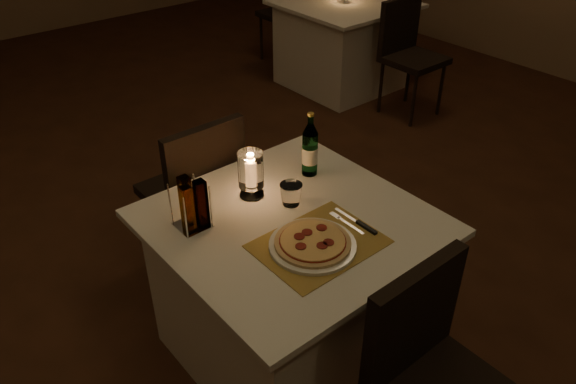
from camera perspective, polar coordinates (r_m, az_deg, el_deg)
floor at (r=2.92m, az=-3.52°, el=-11.07°), size 8.00×10.00×0.02m
main_table at (r=2.42m, az=0.31°, el=-9.80°), size 1.00×1.00×0.74m
chair_near at (r=1.98m, az=14.35°, el=-16.80°), size 0.42×0.42×0.90m
chair_far at (r=2.78m, az=-9.17°, el=0.79°), size 0.42×0.42×0.90m
placemat at (r=2.07m, az=3.13°, el=-5.28°), size 0.45×0.34×0.00m
plate at (r=2.05m, az=2.51°, el=-5.43°), size 0.32×0.32×0.01m
pizza at (r=2.04m, az=2.52°, el=-5.07°), size 0.28×0.28×0.02m
fork at (r=2.18m, az=5.74°, el=-3.01°), size 0.02×0.18×0.00m
knife at (r=2.17m, az=7.53°, el=-3.32°), size 0.02×0.22×0.01m
tumbler at (r=2.25m, az=0.31°, el=-0.23°), size 0.09×0.09×0.09m
water_bottle at (r=2.41m, az=2.24°, el=4.29°), size 0.07×0.07×0.29m
hurricane_candle at (r=2.27m, az=-3.80°, el=2.13°), size 0.11×0.11×0.20m
cruet_caddy at (r=2.12m, az=-9.75°, el=-1.42°), size 0.12×0.12×0.21m
neighbor_table_right at (r=5.16m, az=5.56°, el=14.72°), size 1.00×1.00×0.74m
neighbor_chair_ra at (r=4.66m, az=12.02°, el=14.32°), size 0.42×0.42×0.90m
neighbor_chair_rb at (r=5.61m, az=0.29°, el=18.30°), size 0.42×0.42×0.90m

